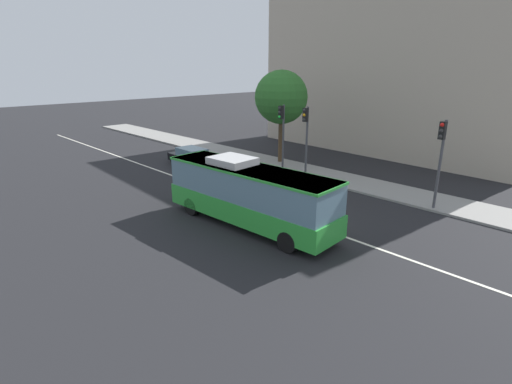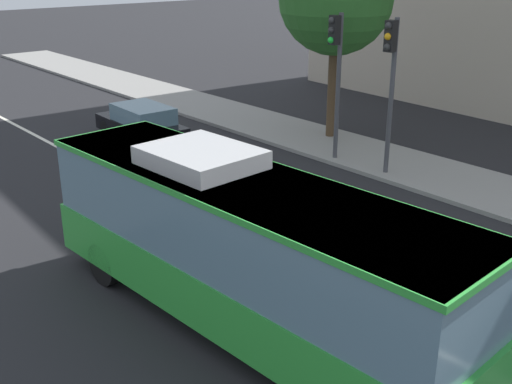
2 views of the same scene
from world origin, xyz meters
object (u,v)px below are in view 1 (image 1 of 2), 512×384
at_px(traffic_light_mid_block, 282,127).
at_px(sedan_black, 191,157).
at_px(street_tree_kerbside_left, 281,97).
at_px(traffic_light_far_corner, 441,150).
at_px(transit_bus, 249,192).
at_px(traffic_light_near_corner, 306,130).

bearing_deg(traffic_light_mid_block, sedan_black, -56.18).
bearing_deg(street_tree_kerbside_left, traffic_light_far_corner, -8.92).
height_order(transit_bus, traffic_light_far_corner, traffic_light_far_corner).
xyz_separation_m(sedan_black, traffic_light_mid_block, (6.76, 3.81, 2.84)).
distance_m(traffic_light_mid_block, traffic_light_far_corner, 11.88).
height_order(traffic_light_mid_block, traffic_light_far_corner, same).
bearing_deg(sedan_black, street_tree_kerbside_left, -126.24).
bearing_deg(traffic_light_mid_block, street_tree_kerbside_left, -131.17).
relative_size(traffic_light_near_corner, traffic_light_far_corner, 1.00).
relative_size(traffic_light_near_corner, street_tree_kerbside_left, 0.67).
bearing_deg(traffic_light_mid_block, traffic_light_far_corner, 94.13).
xyz_separation_m(traffic_light_near_corner, street_tree_kerbside_left, (-4.34, 2.04, 1.94)).
height_order(sedan_black, traffic_light_far_corner, traffic_light_far_corner).
relative_size(traffic_light_near_corner, traffic_light_mid_block, 1.00).
height_order(traffic_light_far_corner, street_tree_kerbside_left, street_tree_kerbside_left).
bearing_deg(traffic_light_far_corner, transit_bus, -29.03).
height_order(traffic_light_mid_block, street_tree_kerbside_left, street_tree_kerbside_left).
xyz_separation_m(sedan_black, street_tree_kerbside_left, (4.66, 5.95, 4.78)).
bearing_deg(traffic_light_near_corner, traffic_light_far_corner, 85.92).
distance_m(traffic_light_far_corner, street_tree_kerbside_left, 14.28).
relative_size(sedan_black, traffic_light_near_corner, 0.88).
height_order(transit_bus, sedan_black, transit_bus).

